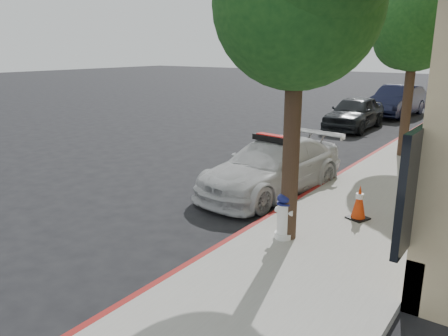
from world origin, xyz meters
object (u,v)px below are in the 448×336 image
traffic_cone (359,202)px  fire_hydrant (284,216)px  parked_car_mid (354,113)px  police_car (272,166)px  parked_car_far (397,101)px

traffic_cone → fire_hydrant: bearing=-114.8°
parked_car_mid → traffic_cone: 11.67m
fire_hydrant → traffic_cone: (0.80, 1.74, -0.07)m
fire_hydrant → traffic_cone: size_ratio=1.20×
fire_hydrant → traffic_cone: 1.92m
police_car → parked_car_far: 15.25m
police_car → traffic_cone: bearing=-12.3°
police_car → parked_car_far: size_ratio=0.96×
parked_car_far → police_car: bearing=-81.5°
parked_car_mid → fire_hydrant: 13.09m
police_car → traffic_cone: size_ratio=6.60×
fire_hydrant → parked_car_far: bearing=102.9°
parked_car_far → traffic_cone: bearing=-72.8°
parked_car_far → fire_hydrant: 18.05m
parked_car_far → traffic_cone: (3.55, -16.10, -0.31)m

